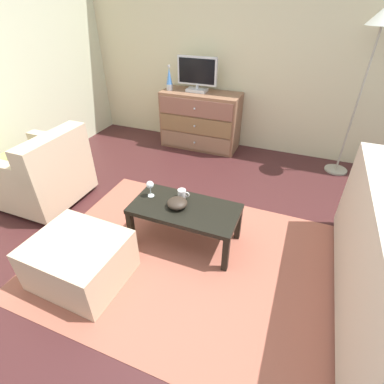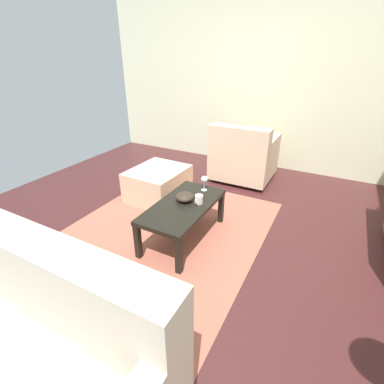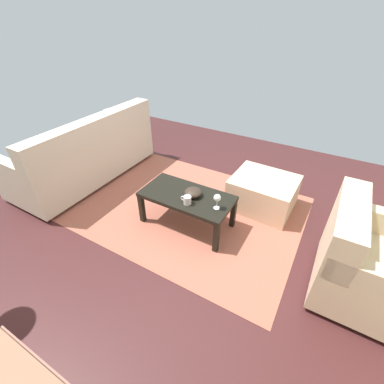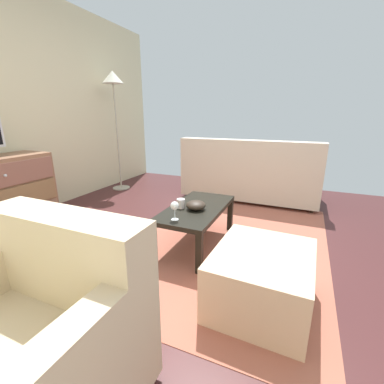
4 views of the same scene
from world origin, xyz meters
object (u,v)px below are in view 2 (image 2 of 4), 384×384
bowl_decorative (185,197)px  ottoman (158,184)px  wine_glass (204,180)px  armchair (243,156)px  mug (199,199)px  coffee_table (183,209)px

bowl_decorative → ottoman: bowl_decorative is taller
ottoman → bowl_decorative: bearing=51.9°
wine_glass → ottoman: 0.85m
wine_glass → armchair: size_ratio=0.19×
wine_glass → bowl_decorative: 0.31m
wine_glass → armchair: bearing=-179.5°
mug → wine_glass: bearing=-164.2°
coffee_table → mug: mug is taller
coffee_table → mug: (-0.08, 0.12, 0.09)m
mug → bowl_decorative: size_ratio=0.64×
coffee_table → armchair: bearing=178.9°
coffee_table → bowl_decorative: size_ratio=5.31×
coffee_table → wine_glass: (-0.36, 0.04, 0.17)m
coffee_table → wine_glass: wine_glass is taller
coffee_table → ottoman: bearing=-130.5°
coffee_table → wine_glass: bearing=172.9°
wine_glass → mug: 0.30m
coffee_table → bowl_decorative: bearing=-163.4°
coffee_table → mug: bearing=122.2°
mug → bowl_decorative: (0.01, -0.14, -0.00)m
mug → armchair: bearing=-176.7°
wine_glass → bowl_decorative: size_ratio=0.88×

